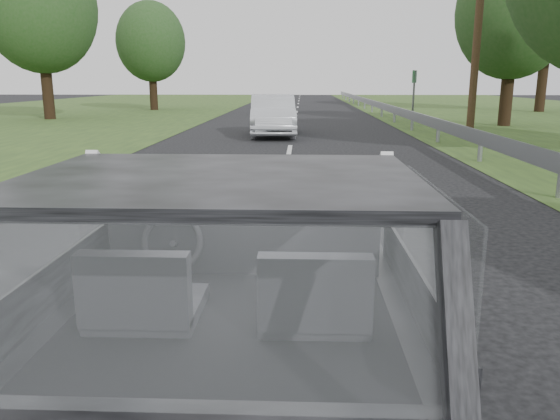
# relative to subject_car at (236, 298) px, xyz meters

# --- Properties ---
(subject_car) EXTENTS (1.80, 4.00, 1.45)m
(subject_car) POSITION_rel_subject_car_xyz_m (0.00, 0.00, 0.00)
(subject_car) COLOR black
(subject_car) RESTS_ON ground
(dashboard) EXTENTS (1.58, 0.45, 0.30)m
(dashboard) POSITION_rel_subject_car_xyz_m (0.00, 0.62, 0.12)
(dashboard) COLOR black
(dashboard) RESTS_ON subject_car
(driver_seat) EXTENTS (0.50, 0.72, 0.42)m
(driver_seat) POSITION_rel_subject_car_xyz_m (-0.40, -0.29, 0.16)
(driver_seat) COLOR black
(driver_seat) RESTS_ON subject_car
(passenger_seat) EXTENTS (0.50, 0.72, 0.42)m
(passenger_seat) POSITION_rel_subject_car_xyz_m (0.40, -0.29, 0.16)
(passenger_seat) COLOR black
(passenger_seat) RESTS_ON subject_car
(steering_wheel) EXTENTS (0.36, 0.36, 0.04)m
(steering_wheel) POSITION_rel_subject_car_xyz_m (-0.40, 0.33, 0.20)
(steering_wheel) COLOR black
(steering_wheel) RESTS_ON dashboard
(cat) EXTENTS (0.60, 0.24, 0.26)m
(cat) POSITION_rel_subject_car_xyz_m (0.20, 0.66, 0.36)
(cat) COLOR #9B9B9B
(cat) RESTS_ON dashboard
(guardrail) EXTENTS (0.05, 90.00, 0.32)m
(guardrail) POSITION_rel_subject_car_xyz_m (4.30, 10.00, -0.15)
(guardrail) COLOR #989BA0
(guardrail) RESTS_ON ground
(other_car) EXTENTS (1.91, 4.25, 1.36)m
(other_car) POSITION_rel_subject_car_xyz_m (-0.66, 15.97, -0.04)
(other_car) COLOR silver
(other_car) RESTS_ON ground
(highway_sign) EXTENTS (0.41, 0.88, 2.26)m
(highway_sign) POSITION_rel_subject_car_xyz_m (5.30, 22.51, 0.40)
(highway_sign) COLOR #185E2B
(highway_sign) RESTS_ON ground
(utility_pole) EXTENTS (0.33, 0.33, 7.89)m
(utility_pole) POSITION_rel_subject_car_xyz_m (6.02, 16.23, 3.22)
(utility_pole) COLOR brown
(utility_pole) RESTS_ON ground
(tree_2) EXTENTS (4.87, 4.87, 6.81)m
(tree_2) POSITION_rel_subject_car_xyz_m (8.62, 20.34, 2.68)
(tree_2) COLOR #204719
(tree_2) RESTS_ON ground
(tree_3) EXTENTS (8.73, 8.73, 10.15)m
(tree_3) POSITION_rel_subject_car_xyz_m (14.44, 30.96, 4.35)
(tree_3) COLOR #204719
(tree_3) RESTS_ON ground
(tree_5) EXTENTS (6.07, 6.07, 7.83)m
(tree_5) POSITION_rel_subject_car_xyz_m (-11.83, 23.50, 3.19)
(tree_5) COLOR #204719
(tree_5) RESTS_ON ground
(tree_6) EXTENTS (5.58, 5.58, 6.38)m
(tree_6) POSITION_rel_subject_car_xyz_m (-9.04, 32.05, 2.46)
(tree_6) COLOR #204719
(tree_6) RESTS_ON ground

